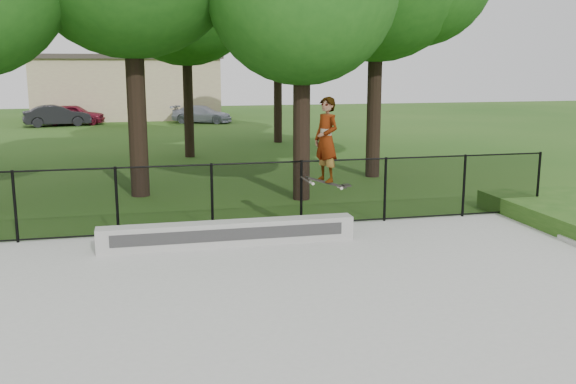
% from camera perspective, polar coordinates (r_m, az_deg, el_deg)
% --- Properties ---
extents(ground, '(100.00, 100.00, 0.00)m').
position_cam_1_polar(ground, '(8.67, -2.00, -13.57)').
color(ground, '#244D15').
rests_on(ground, ground).
extents(concrete_slab, '(14.00, 12.00, 0.06)m').
position_cam_1_polar(concrete_slab, '(8.66, -2.01, -13.39)').
color(concrete_slab, '#AAABA5').
rests_on(concrete_slab, ground).
extents(grind_ledge, '(5.15, 0.40, 0.49)m').
position_cam_1_polar(grind_ledge, '(12.97, -5.30, -3.68)').
color(grind_ledge, '#979792').
rests_on(grind_ledge, concrete_slab).
extents(car_a, '(3.82, 1.89, 1.26)m').
position_cam_1_polar(car_a, '(41.73, -18.52, 6.56)').
color(car_a, maroon).
rests_on(car_a, ground).
extents(car_b, '(3.67, 1.99, 1.26)m').
position_cam_1_polar(car_b, '(41.01, -19.84, 6.40)').
color(car_b, black).
rests_on(car_b, ground).
extents(car_c, '(3.82, 2.83, 1.10)m').
position_cam_1_polar(car_c, '(41.20, -7.67, 6.87)').
color(car_c, '#ADAFC4').
rests_on(car_c, ground).
extents(skater_airborne, '(0.82, 0.73, 1.89)m').
position_cam_1_polar(skater_airborne, '(12.86, 3.43, 4.53)').
color(skater_airborne, black).
rests_on(skater_airborne, ground).
extents(chainlink_fence, '(16.06, 0.06, 1.50)m').
position_cam_1_polar(chainlink_fence, '(13.99, -6.77, -0.47)').
color(chainlink_fence, black).
rests_on(chainlink_fence, concrete_slab).
extents(distant_building, '(12.40, 6.40, 4.30)m').
position_cam_1_polar(distant_building, '(45.75, -14.05, 9.09)').
color(distant_building, beige).
rests_on(distant_building, ground).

